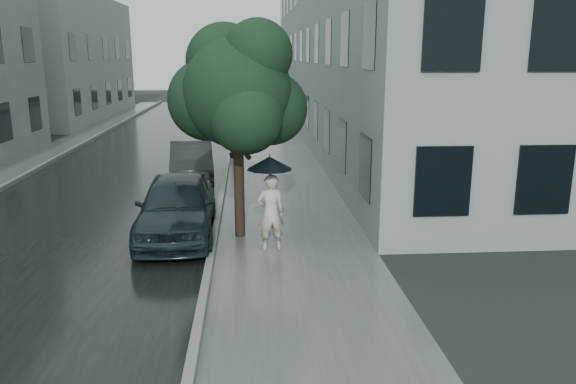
{
  "coord_description": "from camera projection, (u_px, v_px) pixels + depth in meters",
  "views": [
    {
      "loc": [
        -0.74,
        -9.71,
        4.18
      ],
      "look_at": [
        0.09,
        2.0,
        1.3
      ],
      "focal_mm": 35.0,
      "sensor_mm": 36.0,
      "label": 1
    }
  ],
  "objects": [
    {
      "name": "sidewalk",
      "position": [
        274.0,
        164.0,
        22.1
      ],
      "size": [
        3.5,
        60.0,
        0.01
      ],
      "primitive_type": "cube",
      "color": "slate",
      "rests_on": "ground"
    },
    {
      "name": "lamp_post",
      "position": [
        226.0,
        93.0,
        22.73
      ],
      "size": [
        0.85,
        0.32,
        4.62
      ],
      "rotation": [
        0.0,
        0.0,
        0.03
      ],
      "color": "black",
      "rests_on": "ground"
    },
    {
      "name": "sidewalk_far",
      "position": [
        20.0,
        167.0,
        21.43
      ],
      "size": [
        1.7,
        60.0,
        0.01
      ],
      "primitive_type": "cube",
      "color": "#4C5451",
      "rests_on": "ground"
    },
    {
      "name": "car_near",
      "position": [
        177.0,
        206.0,
        13.12
      ],
      "size": [
        1.86,
        4.36,
        1.47
      ],
      "primitive_type": "imported",
      "rotation": [
        0.0,
        0.0,
        0.03
      ],
      "color": "#1B292E",
      "rests_on": "ground"
    },
    {
      "name": "car_far",
      "position": [
        192.0,
        161.0,
        19.05
      ],
      "size": [
        1.76,
        4.09,
        1.31
      ],
      "primitive_type": "imported",
      "rotation": [
        0.0,
        0.0,
        0.1
      ],
      "color": "black",
      "rests_on": "ground"
    },
    {
      "name": "umbrella",
      "position": [
        270.0,
        163.0,
        11.88
      ],
      "size": [
        1.06,
        1.06,
        1.2
      ],
      "rotation": [
        0.0,
        0.0,
        -0.08
      ],
      "color": "black",
      "rests_on": "ground"
    },
    {
      "name": "building_far_b",
      "position": [
        53.0,
        57.0,
        37.62
      ],
      "size": [
        7.02,
        18.0,
        8.0
      ],
      "color": "gray",
      "rests_on": "ground"
    },
    {
      "name": "kerb_near",
      "position": [
        228.0,
        162.0,
        21.96
      ],
      "size": [
        0.15,
        60.0,
        0.15
      ],
      "primitive_type": "cube",
      "color": "slate",
      "rests_on": "ground"
    },
    {
      "name": "street_tree",
      "position": [
        237.0,
        91.0,
        12.58
      ],
      "size": [
        3.22,
        2.92,
        4.96
      ],
      "color": "#332619",
      "rests_on": "ground"
    },
    {
      "name": "ground",
      "position": [
        291.0,
        285.0,
        10.46
      ],
      "size": [
        120.0,
        120.0,
        0.0
      ],
      "primitive_type": "plane",
      "color": "black",
      "rests_on": "ground"
    },
    {
      "name": "kerb_far",
      "position": [
        44.0,
        165.0,
        21.48
      ],
      "size": [
        0.15,
        60.0,
        0.15
      ],
      "primitive_type": "cube",
      "color": "slate",
      "rests_on": "ground"
    },
    {
      "name": "asphalt_road",
      "position": [
        137.0,
        165.0,
        21.73
      ],
      "size": [
        6.85,
        60.0,
        0.0
      ],
      "primitive_type": "cube",
      "color": "black",
      "rests_on": "ground"
    },
    {
      "name": "pedestrian",
      "position": [
        271.0,
        212.0,
        12.17
      ],
      "size": [
        0.68,
        0.51,
        1.69
      ],
      "primitive_type": "imported",
      "rotation": [
        0.0,
        0.0,
        3.32
      ],
      "color": "beige",
      "rests_on": "sidewalk"
    },
    {
      "name": "building_near",
      "position": [
        369.0,
        48.0,
        28.65
      ],
      "size": [
        7.02,
        36.0,
        9.0
      ],
      "color": "gray",
      "rests_on": "ground"
    }
  ]
}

